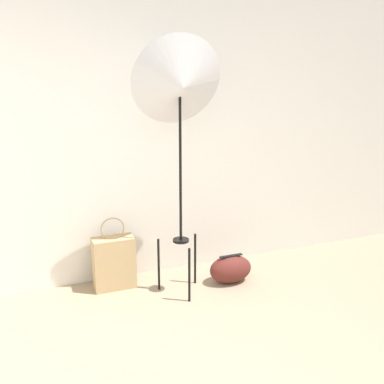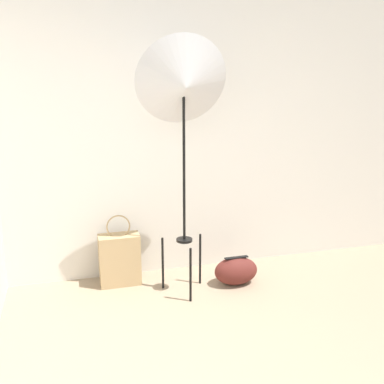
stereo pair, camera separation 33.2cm
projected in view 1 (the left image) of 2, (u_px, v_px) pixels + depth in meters
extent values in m
cube|color=silver|center=(135.00, 133.00, 3.86)|extent=(8.00, 0.05, 2.60)
cylinder|color=black|center=(189.00, 275.00, 3.60)|extent=(0.02, 0.02, 0.46)
cylinder|color=black|center=(159.00, 265.00, 3.80)|extent=(0.02, 0.02, 0.46)
cylinder|color=black|center=(195.00, 259.00, 3.92)|extent=(0.02, 0.02, 0.46)
cylinder|color=black|center=(181.00, 240.00, 3.72)|extent=(0.13, 0.13, 0.02)
cylinder|color=black|center=(180.00, 166.00, 3.56)|extent=(0.02, 0.02, 1.26)
cone|color=silver|center=(180.00, 84.00, 3.39)|extent=(0.73, 0.41, 0.74)
cube|color=tan|center=(114.00, 263.00, 3.85)|extent=(0.35, 0.18, 0.45)
torus|color=tan|center=(112.00, 229.00, 3.77)|extent=(0.21, 0.01, 0.21)
ellipsoid|color=#5B231E|center=(231.00, 269.00, 3.97)|extent=(0.39, 0.24, 0.24)
cube|color=black|center=(231.00, 256.00, 3.94)|extent=(0.21, 0.04, 0.01)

